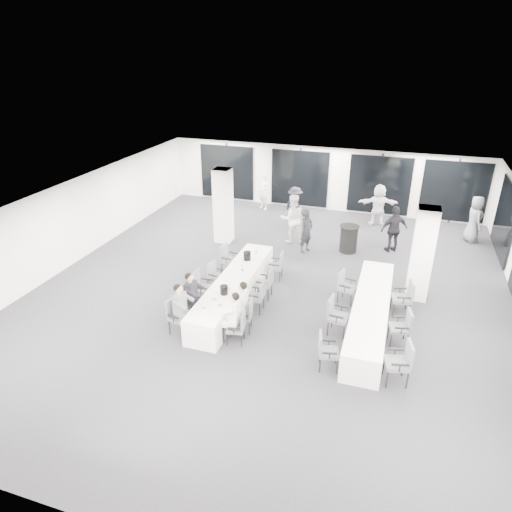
% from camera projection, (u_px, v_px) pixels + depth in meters
% --- Properties ---
extents(room, '(14.04, 16.04, 2.84)m').
position_uv_depth(room, '(309.00, 239.00, 14.08)').
color(room, '#25252A').
rests_on(room, ground).
extents(column_left, '(0.60, 0.60, 2.80)m').
position_uv_depth(column_left, '(223.00, 206.00, 16.90)').
color(column_left, white).
rests_on(column_left, floor).
extents(column_right, '(0.60, 0.60, 2.80)m').
position_uv_depth(column_right, '(422.00, 254.00, 13.05)').
color(column_right, white).
rests_on(column_right, floor).
extents(banquet_table_main, '(0.90, 5.00, 0.75)m').
position_uv_depth(banquet_table_main, '(234.00, 290.00, 13.26)').
color(banquet_table_main, white).
rests_on(banquet_table_main, floor).
extents(banquet_table_side, '(0.90, 5.00, 0.75)m').
position_uv_depth(banquet_table_side, '(370.00, 314.00, 12.06)').
color(banquet_table_side, white).
rests_on(banquet_table_side, floor).
extents(cocktail_table, '(0.71, 0.71, 0.98)m').
position_uv_depth(cocktail_table, '(349.00, 239.00, 16.39)').
color(cocktail_table, black).
rests_on(cocktail_table, floor).
extents(chair_main_left_near, '(0.59, 0.62, 0.98)m').
position_uv_depth(chair_main_left_near, '(177.00, 314.00, 11.75)').
color(chair_main_left_near, '#57595F').
rests_on(chair_main_left_near, floor).
extents(chair_main_left_second, '(0.53, 0.57, 0.94)m').
position_uv_depth(chair_main_left_second, '(188.00, 302.00, 12.31)').
color(chair_main_left_second, '#57595F').
rests_on(chair_main_left_second, floor).
extents(chair_main_left_mid, '(0.56, 0.61, 1.03)m').
position_uv_depth(chair_main_left_mid, '(201.00, 286.00, 13.03)').
color(chair_main_left_mid, '#57595F').
rests_on(chair_main_left_mid, floor).
extents(chair_main_left_fourth, '(0.51, 0.54, 0.86)m').
position_uv_depth(chair_main_left_fourth, '(215.00, 274.00, 13.92)').
color(chair_main_left_fourth, '#57595F').
rests_on(chair_main_left_fourth, floor).
extents(chair_main_left_far, '(0.55, 0.59, 0.96)m').
position_uv_depth(chair_main_left_far, '(228.00, 257.00, 14.85)').
color(chair_main_left_far, '#57595F').
rests_on(chair_main_left_far, floor).
extents(chair_main_right_near, '(0.50, 0.53, 0.86)m').
position_uv_depth(chair_main_right_near, '(238.00, 326.00, 11.35)').
color(chair_main_right_near, '#57595F').
rests_on(chair_main_right_near, floor).
extents(chair_main_right_second, '(0.54, 0.57, 0.91)m').
position_uv_depth(chair_main_right_second, '(246.00, 314.00, 11.83)').
color(chair_main_right_second, '#57595F').
rests_on(chair_main_right_second, floor).
extents(chair_main_right_mid, '(0.46, 0.52, 0.92)m').
position_uv_depth(chair_main_right_mid, '(258.00, 295.00, 12.70)').
color(chair_main_right_mid, '#57595F').
rests_on(chair_main_right_mid, floor).
extents(chair_main_right_fourth, '(0.48, 0.53, 0.93)m').
position_uv_depth(chair_main_right_fourth, '(266.00, 282.00, 13.38)').
color(chair_main_right_fourth, '#57595F').
rests_on(chair_main_right_fourth, floor).
extents(chair_main_right_far, '(0.51, 0.56, 0.94)m').
position_uv_depth(chair_main_right_far, '(277.00, 264.00, 14.43)').
color(chair_main_right_far, '#57595F').
rests_on(chair_main_right_far, floor).
extents(chair_side_left_near, '(0.55, 0.58, 0.91)m').
position_uv_depth(chair_side_left_near, '(325.00, 349.00, 10.45)').
color(chair_side_left_near, '#57595F').
rests_on(chair_side_left_near, floor).
extents(chair_side_left_mid, '(0.56, 0.61, 1.01)m').
position_uv_depth(chair_side_left_mid, '(336.00, 313.00, 11.72)').
color(chair_side_left_mid, '#57595F').
rests_on(chair_side_left_mid, floor).
extents(chair_side_left_far, '(0.57, 0.60, 0.94)m').
position_uv_depth(chair_side_left_far, '(345.00, 285.00, 13.19)').
color(chair_side_left_far, '#57595F').
rests_on(chair_side_left_far, floor).
extents(chair_side_right_near, '(0.63, 0.66, 1.03)m').
position_uv_depth(chair_side_right_near, '(401.00, 360.00, 9.98)').
color(chair_side_right_near, '#57595F').
rests_on(chair_side_right_near, floor).
extents(chair_side_right_mid, '(0.56, 0.59, 0.94)m').
position_uv_depth(chair_side_right_mid, '(403.00, 325.00, 11.30)').
color(chair_side_right_mid, '#57595F').
rests_on(chair_side_right_mid, floor).
extents(chair_side_right_far, '(0.60, 0.64, 1.01)m').
position_uv_depth(chair_side_right_far, '(405.00, 296.00, 12.55)').
color(chair_side_right_far, '#57595F').
rests_on(chair_side_right_far, floor).
extents(seated_guest_a, '(0.50, 0.38, 1.44)m').
position_uv_depth(seated_guest_a, '(182.00, 307.00, 11.58)').
color(seated_guest_a, slate).
rests_on(seated_guest_a, floor).
extents(seated_guest_b, '(0.50, 0.38, 1.44)m').
position_uv_depth(seated_guest_b, '(193.00, 294.00, 12.14)').
color(seated_guest_b, black).
rests_on(seated_guest_b, floor).
extents(seated_guest_c, '(0.50, 0.38, 1.44)m').
position_uv_depth(seated_guest_c, '(232.00, 314.00, 11.25)').
color(seated_guest_c, silver).
rests_on(seated_guest_c, floor).
extents(seated_guest_d, '(0.50, 0.38, 1.44)m').
position_uv_depth(seated_guest_d, '(240.00, 303.00, 11.74)').
color(seated_guest_d, silver).
rests_on(seated_guest_d, floor).
extents(standing_guest_a, '(0.78, 0.84, 1.82)m').
position_uv_depth(standing_guest_a, '(306.00, 228.00, 16.21)').
color(standing_guest_a, black).
rests_on(standing_guest_a, floor).
extents(standing_guest_b, '(1.18, 0.99, 2.11)m').
position_uv_depth(standing_guest_b, '(292.00, 215.00, 16.98)').
color(standing_guest_b, silver).
rests_on(standing_guest_b, floor).
extents(standing_guest_c, '(1.33, 1.20, 1.85)m').
position_uv_depth(standing_guest_c, '(295.00, 204.00, 18.57)').
color(standing_guest_c, black).
rests_on(standing_guest_c, floor).
extents(standing_guest_d, '(1.31, 1.13, 1.94)m').
position_uv_depth(standing_guest_d, '(395.00, 226.00, 16.21)').
color(standing_guest_d, black).
rests_on(standing_guest_d, floor).
extents(standing_guest_e, '(0.84, 1.10, 2.01)m').
position_uv_depth(standing_guest_e, '(475.00, 216.00, 17.05)').
color(standing_guest_e, slate).
rests_on(standing_guest_e, floor).
extents(standing_guest_f, '(1.90, 1.05, 1.96)m').
position_uv_depth(standing_guest_f, '(379.00, 202.00, 18.63)').
color(standing_guest_f, silver).
rests_on(standing_guest_f, floor).
extents(standing_guest_g, '(0.85, 0.80, 1.84)m').
position_uv_depth(standing_guest_g, '(264.00, 189.00, 20.45)').
color(standing_guest_g, silver).
rests_on(standing_guest_g, floor).
extents(ice_bucket_near, '(0.22, 0.22, 0.25)m').
position_uv_depth(ice_bucket_near, '(224.00, 290.00, 12.24)').
color(ice_bucket_near, black).
rests_on(ice_bucket_near, banquet_table_main).
extents(ice_bucket_far, '(0.24, 0.24, 0.27)m').
position_uv_depth(ice_bucket_far, '(247.00, 256.00, 14.16)').
color(ice_bucket_far, black).
rests_on(ice_bucket_far, banquet_table_main).
extents(water_bottle_a, '(0.06, 0.06, 0.20)m').
position_uv_depth(water_bottle_a, '(204.00, 307.00, 11.51)').
color(water_bottle_a, silver).
rests_on(water_bottle_a, banquet_table_main).
extents(water_bottle_b, '(0.08, 0.08, 0.24)m').
position_uv_depth(water_bottle_b, '(242.00, 269.00, 13.37)').
color(water_bottle_b, silver).
rests_on(water_bottle_b, banquet_table_main).
extents(water_bottle_c, '(0.07, 0.07, 0.21)m').
position_uv_depth(water_bottle_c, '(256.00, 250.00, 14.60)').
color(water_bottle_c, silver).
rests_on(water_bottle_c, banquet_table_main).
extents(plate_a, '(0.20, 0.20, 0.03)m').
position_uv_depth(plate_a, '(215.00, 299.00, 12.01)').
color(plate_a, white).
rests_on(plate_a, banquet_table_main).
extents(plate_b, '(0.19, 0.19, 0.03)m').
position_uv_depth(plate_b, '(220.00, 305.00, 11.74)').
color(plate_b, white).
rests_on(plate_b, banquet_table_main).
extents(plate_c, '(0.18, 0.18, 0.03)m').
position_uv_depth(plate_c, '(228.00, 288.00, 12.54)').
color(plate_c, white).
rests_on(plate_c, banquet_table_main).
extents(wine_glass, '(0.08, 0.08, 0.21)m').
position_uv_depth(wine_glass, '(211.00, 311.00, 11.19)').
color(wine_glass, silver).
rests_on(wine_glass, banquet_table_main).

